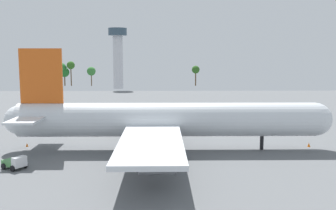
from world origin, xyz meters
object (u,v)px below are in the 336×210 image
Objects in this scene: safety_cone_nose at (309,145)px; control_tower at (118,52)px; fuel_truck at (15,163)px; cargo_airplane at (167,120)px; safety_cone_tail at (27,145)px.

safety_cone_nose is 0.03× the size of control_tower.
fuel_truck reaches higher than safety_cone_nose.
control_tower reaches higher than cargo_airplane.
cargo_airplane reaches higher than safety_cone_tail.
control_tower is at bearing 111.21° from safety_cone_nose.
control_tower reaches higher than fuel_truck.
safety_cone_tail is (-3.39, 15.05, -0.68)m from fuel_truck.
fuel_truck is at bearing -89.80° from control_tower.
safety_cone_nose is 146.90m from control_tower.
cargo_airplane reaches higher than safety_cone_nose.
safety_cone_tail is 136.18m from control_tower.
control_tower reaches higher than safety_cone_tail.
cargo_airplane is at bearing 26.43° from fuel_truck.
safety_cone_nose is 1.17× the size of safety_cone_tail.
control_tower is (-0.52, 149.83, 18.60)m from fuel_truck.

